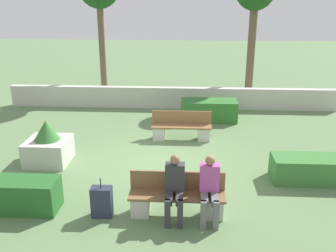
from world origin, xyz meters
The scene contains 11 objects.
ground_plane centered at (0.00, 0.00, 0.00)m, with size 60.00×60.00×0.00m, color #607F51.
perimeter_wall centered at (0.00, 5.34, 0.41)m, with size 12.85×0.30×0.83m.
bench_front centered at (0.50, -2.36, 0.33)m, with size 1.93×0.49×0.85m.
bench_left_side centered at (0.48, 1.89, 0.33)m, with size 1.84×0.48×0.85m.
person_seated_man centered at (0.46, -2.50, 0.72)m, with size 0.38×0.63×1.32m.
person_seated_woman centered at (1.13, -2.50, 0.72)m, with size 0.38×0.63×1.31m.
hedge_block_near_left centered at (3.60, -0.71, 0.30)m, with size 1.76×0.76×0.60m.
hedge_block_near_right centered at (1.42, 3.86, 0.36)m, with size 1.97×0.89×0.73m.
hedge_block_mid_left centered at (-2.95, -2.38, 0.34)m, with size 2.02×0.66×0.67m.
planter_corner_left centered at (-3.00, -0.03, 0.46)m, with size 1.08×1.08×1.16m.
suitcase centered at (-1.00, -2.52, 0.32)m, with size 0.41×0.25×0.83m.
Camera 1 is at (0.71, -8.99, 4.19)m, focal length 40.00 mm.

